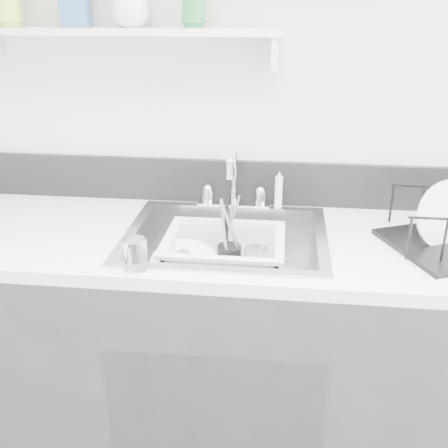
# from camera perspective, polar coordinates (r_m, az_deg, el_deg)

# --- Properties ---
(counter_run) EXTENTS (3.20, 0.62, 0.92)m
(counter_run) POSITION_cam_1_polar(r_m,az_deg,el_deg) (1.91, 0.18, -13.93)
(counter_run) COLOR #2C2C30
(counter_run) RESTS_ON ground
(backsplash) EXTENTS (3.20, 0.02, 0.16)m
(backsplash) POSITION_cam_1_polar(r_m,az_deg,el_deg) (1.92, 1.22, 4.59)
(backsplash) COLOR black
(backsplash) RESTS_ON counter_run
(sink) EXTENTS (0.64, 0.52, 0.20)m
(sink) POSITION_cam_1_polar(r_m,az_deg,el_deg) (1.71, 0.20, -3.98)
(sink) COLOR silver
(sink) RESTS_ON counter_run
(faucet) EXTENTS (0.26, 0.18, 0.23)m
(faucet) POSITION_cam_1_polar(r_m,az_deg,el_deg) (1.88, 1.05, 3.52)
(faucet) COLOR silver
(faucet) RESTS_ON counter_run
(side_sprayer) EXTENTS (0.03, 0.03, 0.14)m
(side_sprayer) POSITION_cam_1_polar(r_m,az_deg,el_deg) (1.87, 5.97, 3.69)
(side_sprayer) COLOR white
(side_sprayer) RESTS_ON counter_run
(wall_shelf) EXTENTS (1.00, 0.16, 0.12)m
(wall_shelf) POSITION_cam_1_polar(r_m,az_deg,el_deg) (1.82, -10.58, 19.69)
(wall_shelf) COLOR silver
(wall_shelf) RESTS_ON room_shell
(wash_tub) EXTENTS (0.47, 0.42, 0.15)m
(wash_tub) POSITION_cam_1_polar(r_m,az_deg,el_deg) (1.73, 0.02, -3.79)
(wash_tub) COLOR white
(wash_tub) RESTS_ON sink
(plate_stack) EXTENTS (0.27, 0.27, 0.11)m
(plate_stack) POSITION_cam_1_polar(r_m,az_deg,el_deg) (1.71, -3.96, -5.41)
(plate_stack) COLOR white
(plate_stack) RESTS_ON wash_tub
(utensil_cup) EXTENTS (0.08, 0.08, 0.27)m
(utensil_cup) POSITION_cam_1_polar(r_m,az_deg,el_deg) (1.74, 0.56, -3.63)
(utensil_cup) COLOR black
(utensil_cup) RESTS_ON wash_tub
(ladle) EXTENTS (0.29, 0.19, 0.08)m
(ladle) POSITION_cam_1_polar(r_m,az_deg,el_deg) (1.70, -2.60, -4.98)
(ladle) COLOR silver
(ladle) RESTS_ON wash_tub
(tumbler_in_tub) EXTENTS (0.10, 0.10, 0.11)m
(tumbler_in_tub) POSITION_cam_1_polar(r_m,az_deg,el_deg) (1.71, 3.45, -4.33)
(tumbler_in_tub) COLOR white
(tumbler_in_tub) RESTS_ON wash_tub
(tumbler_counter) EXTENTS (0.08, 0.08, 0.09)m
(tumbler_counter) POSITION_cam_1_polar(r_m,az_deg,el_deg) (1.47, -9.62, -3.25)
(tumbler_counter) COLOR white
(tumbler_counter) RESTS_ON counter_run
(bowl_small) EXTENTS (0.13, 0.13, 0.03)m
(bowl_small) POSITION_cam_1_polar(r_m,az_deg,el_deg) (1.67, 2.46, -6.48)
(bowl_small) COLOR white
(bowl_small) RESTS_ON wash_tub
(soap_bottle_c) EXTENTS (0.14, 0.14, 0.15)m
(soap_bottle_c) POSITION_cam_1_polar(r_m,az_deg,el_deg) (1.81, -10.18, 22.76)
(soap_bottle_c) COLOR white
(soap_bottle_c) RESTS_ON wall_shelf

